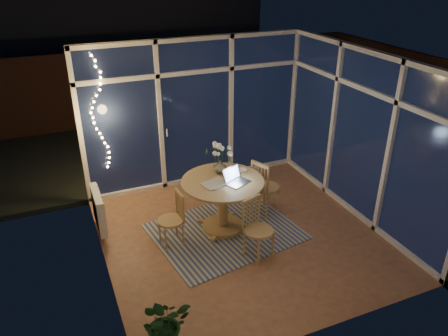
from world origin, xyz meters
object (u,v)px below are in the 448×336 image
(chair_right, at_px, (266,186))
(flower_vase, at_px, (220,166))
(dining_table, at_px, (223,205))
(potted_plant, at_px, (166,328))
(laptop, at_px, (238,176))
(chair_left, at_px, (170,219))
(chair_front, at_px, (259,229))

(chair_right, xyz_separation_m, flower_vase, (-0.76, 0.08, 0.46))
(dining_table, relative_size, potted_plant, 1.60)
(laptop, xyz_separation_m, flower_vase, (-0.11, 0.40, -0.02))
(chair_left, xyz_separation_m, chair_front, (1.03, -0.74, 0.02))
(dining_table, bearing_deg, laptop, -41.12)
(chair_front, bearing_deg, potted_plant, -163.79)
(chair_front, bearing_deg, chair_left, 126.15)
(laptop, xyz_separation_m, potted_plant, (-1.62, -1.79, -0.57))
(dining_table, height_order, chair_front, chair_front)
(dining_table, distance_m, chair_left, 0.84)
(laptop, distance_m, potted_plant, 2.48)
(dining_table, bearing_deg, chair_front, -76.77)
(chair_front, relative_size, laptop, 2.68)
(laptop, height_order, potted_plant, laptop)
(dining_table, distance_m, chair_right, 0.84)
(dining_table, xyz_separation_m, flower_vase, (0.06, 0.25, 0.52))
(chair_right, distance_m, potted_plant, 3.10)
(chair_right, bearing_deg, flower_vase, 60.73)
(dining_table, relative_size, laptop, 3.68)
(chair_front, height_order, potted_plant, chair_front)
(chair_front, height_order, flower_vase, flower_vase)
(chair_left, bearing_deg, laptop, 82.66)
(chair_right, xyz_separation_m, laptop, (-0.65, -0.32, 0.47))
(flower_vase, height_order, potted_plant, flower_vase)
(chair_right, relative_size, chair_front, 1.08)
(flower_vase, bearing_deg, laptop, -75.00)
(chair_front, bearing_deg, laptop, 73.64)
(chair_front, height_order, laptop, laptop)
(chair_left, distance_m, laptop, 1.14)
(dining_table, height_order, chair_left, chair_left)
(chair_right, bearing_deg, dining_table, 78.62)
(chair_left, distance_m, potted_plant, 1.96)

